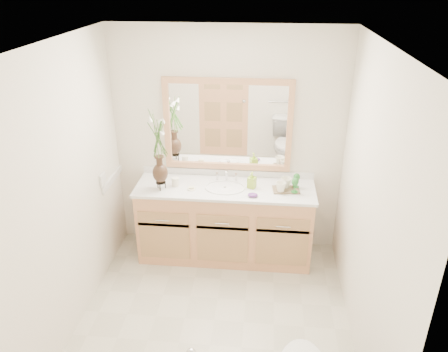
# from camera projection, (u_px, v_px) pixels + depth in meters

# --- Properties ---
(floor) EXTENTS (2.60, 2.60, 0.00)m
(floor) POSITION_uv_depth(u_px,v_px,m) (214.00, 320.00, 3.92)
(floor) COLOR beige
(floor) RESTS_ON ground
(ceiling) EXTENTS (2.40, 2.60, 0.02)m
(ceiling) POSITION_uv_depth(u_px,v_px,m) (211.00, 45.00, 2.88)
(ceiling) COLOR white
(ceiling) RESTS_ON wall_back
(wall_back) EXTENTS (2.40, 0.02, 2.40)m
(wall_back) POSITION_uv_depth(u_px,v_px,m) (228.00, 143.00, 4.57)
(wall_back) COLOR white
(wall_back) RESTS_ON floor
(wall_front) EXTENTS (2.40, 0.02, 2.40)m
(wall_front) POSITION_uv_depth(u_px,v_px,m) (182.00, 327.00, 2.23)
(wall_front) COLOR white
(wall_front) RESTS_ON floor
(wall_left) EXTENTS (0.02, 2.60, 2.40)m
(wall_left) POSITION_uv_depth(u_px,v_px,m) (65.00, 196.00, 3.51)
(wall_left) COLOR white
(wall_left) RESTS_ON floor
(wall_right) EXTENTS (0.02, 2.60, 2.40)m
(wall_right) POSITION_uv_depth(u_px,v_px,m) (370.00, 211.00, 3.29)
(wall_right) COLOR white
(wall_right) RESTS_ON floor
(vanity) EXTENTS (1.80, 0.55, 0.80)m
(vanity) POSITION_uv_depth(u_px,v_px,m) (225.00, 223.00, 4.66)
(vanity) COLOR tan
(vanity) RESTS_ON floor
(counter) EXTENTS (1.84, 0.57, 0.03)m
(counter) POSITION_uv_depth(u_px,v_px,m) (225.00, 188.00, 4.48)
(counter) COLOR white
(counter) RESTS_ON vanity
(sink) EXTENTS (0.38, 0.34, 0.23)m
(sink) POSITION_uv_depth(u_px,v_px,m) (225.00, 192.00, 4.48)
(sink) COLOR white
(sink) RESTS_ON counter
(mirror) EXTENTS (1.32, 0.04, 0.97)m
(mirror) POSITION_uv_depth(u_px,v_px,m) (228.00, 125.00, 4.46)
(mirror) COLOR white
(mirror) RESTS_ON wall_back
(switch_plate) EXTENTS (0.02, 0.12, 0.12)m
(switch_plate) POSITION_uv_depth(u_px,v_px,m) (103.00, 179.00, 4.29)
(switch_plate) COLOR white
(switch_plate) RESTS_ON wall_left
(door) EXTENTS (0.80, 0.03, 2.00)m
(door) POSITION_uv_depth(u_px,v_px,m) (129.00, 348.00, 2.36)
(door) COLOR tan
(door) RESTS_ON floor
(flower_vase) EXTENTS (0.18, 0.18, 0.74)m
(flower_vase) POSITION_uv_depth(u_px,v_px,m) (158.00, 142.00, 4.22)
(flower_vase) COLOR black
(flower_vase) RESTS_ON counter
(tumbler) EXTENTS (0.07, 0.07, 0.09)m
(tumbler) POSITION_uv_depth(u_px,v_px,m) (175.00, 182.00, 4.48)
(tumbler) COLOR white
(tumbler) RESTS_ON counter
(soap_dish) EXTENTS (0.09, 0.09, 0.03)m
(soap_dish) POSITION_uv_depth(u_px,v_px,m) (191.00, 189.00, 4.42)
(soap_dish) COLOR white
(soap_dish) RESTS_ON counter
(soap_bottle) EXTENTS (0.09, 0.09, 0.15)m
(soap_bottle) POSITION_uv_depth(u_px,v_px,m) (252.00, 181.00, 4.43)
(soap_bottle) COLOR #97C42E
(soap_bottle) RESTS_ON counter
(purple_dish) EXTENTS (0.11, 0.10, 0.04)m
(purple_dish) POSITION_uv_depth(u_px,v_px,m) (253.00, 195.00, 4.28)
(purple_dish) COLOR #582674
(purple_dish) RESTS_ON counter
(tray) EXTENTS (0.28, 0.20, 0.01)m
(tray) POSITION_uv_depth(u_px,v_px,m) (286.00, 190.00, 4.40)
(tray) COLOR brown
(tray) RESTS_ON counter
(mug_left) EXTENTS (0.13, 0.12, 0.11)m
(mug_left) POSITION_uv_depth(u_px,v_px,m) (281.00, 187.00, 4.33)
(mug_left) COLOR white
(mug_left) RESTS_ON tray
(mug_right) EXTENTS (0.15, 0.15, 0.11)m
(mug_right) POSITION_uv_depth(u_px,v_px,m) (286.00, 182.00, 4.42)
(mug_right) COLOR white
(mug_right) RESTS_ON tray
(goblet_front) EXTENTS (0.07, 0.07, 0.16)m
(goblet_front) POSITION_uv_depth(u_px,v_px,m) (295.00, 183.00, 4.30)
(goblet_front) COLOR #267329
(goblet_front) RESTS_ON tray
(goblet_back) EXTENTS (0.07, 0.07, 0.15)m
(goblet_back) POSITION_uv_depth(u_px,v_px,m) (297.00, 178.00, 4.40)
(goblet_back) COLOR #267329
(goblet_back) RESTS_ON tray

